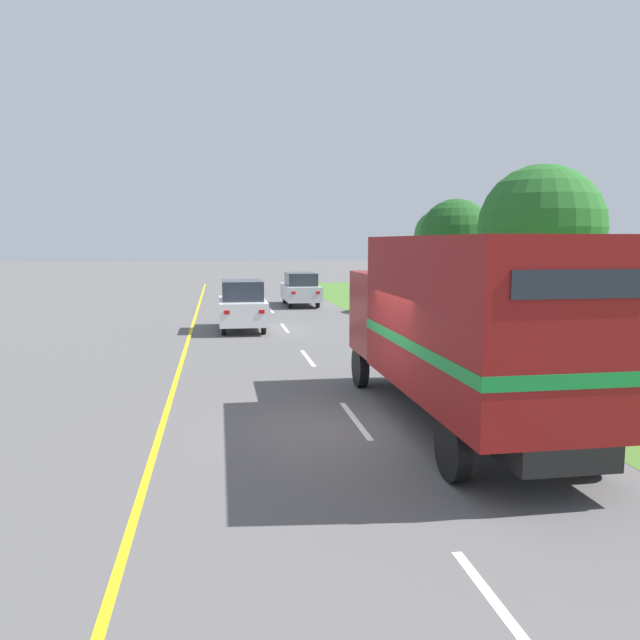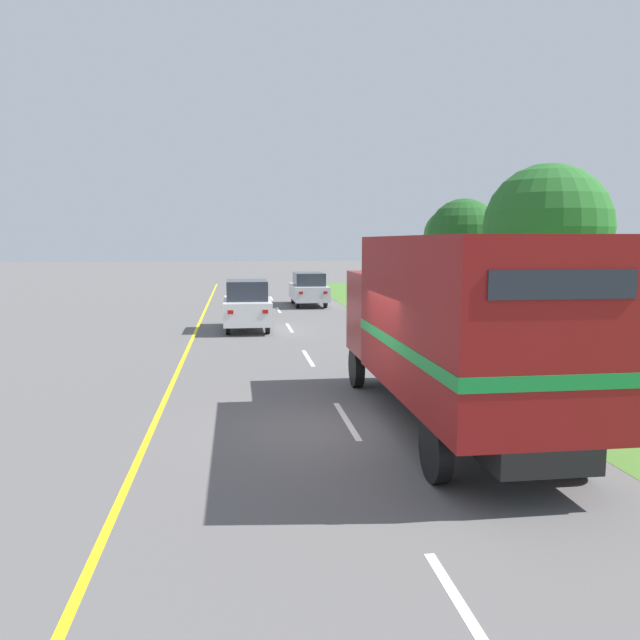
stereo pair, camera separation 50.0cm
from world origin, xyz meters
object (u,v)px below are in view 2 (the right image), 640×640
(lead_car_silver_ahead, at_px, (309,289))
(highway_sign, at_px, (557,299))
(lead_car_white, at_px, (247,305))
(delineator_post, at_px, (532,377))
(roadside_tree_far, at_px, (450,236))
(roadside_tree_near, at_px, (547,228))
(roadside_tree_mid, at_px, (464,235))
(horse_trailer_truck, at_px, (454,324))

(lead_car_silver_ahead, xyz_separation_m, highway_sign, (4.81, -17.57, 0.99))
(lead_car_white, xyz_separation_m, highway_sign, (8.29, -8.55, 0.93))
(lead_car_silver_ahead, bearing_deg, highway_sign, -74.67)
(highway_sign, height_order, delineator_post, highway_sign)
(highway_sign, distance_m, roadside_tree_far, 20.36)
(roadside_tree_near, distance_m, delineator_post, 10.91)
(lead_car_white, bearing_deg, roadside_tree_mid, 24.53)
(roadside_tree_mid, distance_m, roadside_tree_far, 6.71)
(lead_car_white, bearing_deg, highway_sign, -45.88)
(lead_car_white, height_order, lead_car_silver_ahead, lead_car_white)
(roadside_tree_mid, relative_size, roadside_tree_far, 1.03)
(horse_trailer_truck, relative_size, highway_sign, 2.64)
(roadside_tree_far, height_order, delineator_post, roadside_tree_far)
(lead_car_white, distance_m, roadside_tree_near, 11.66)
(lead_car_silver_ahead, xyz_separation_m, delineator_post, (2.55, -20.83, -0.41))
(lead_car_white, relative_size, roadside_tree_near, 0.61)
(lead_car_white, bearing_deg, lead_car_silver_ahead, 68.94)
(delineator_post, bearing_deg, highway_sign, 55.26)
(roadside_tree_far, bearing_deg, lead_car_silver_ahead, -165.09)
(highway_sign, bearing_deg, lead_car_white, 134.12)
(horse_trailer_truck, height_order, roadside_tree_near, roadside_tree_near)
(horse_trailer_truck, xyz_separation_m, delineator_post, (2.50, 1.88, -1.48))
(horse_trailer_truck, bearing_deg, delineator_post, 36.92)
(lead_car_silver_ahead, relative_size, roadside_tree_far, 0.79)
(roadside_tree_near, bearing_deg, highway_sign, -114.46)
(lead_car_silver_ahead, bearing_deg, roadside_tree_far, 14.91)
(lead_car_white, distance_m, roadside_tree_far, 16.89)
(roadside_tree_near, distance_m, roadside_tree_mid, 7.54)
(roadside_tree_near, bearing_deg, roadside_tree_mid, 92.82)
(highway_sign, distance_m, roadside_tree_near, 6.74)
(horse_trailer_truck, bearing_deg, lead_car_silver_ahead, 90.13)
(horse_trailer_truck, height_order, delineator_post, horse_trailer_truck)
(lead_car_white, xyz_separation_m, roadside_tree_near, (10.95, -2.70, 2.98))
(horse_trailer_truck, height_order, roadside_tree_far, roadside_tree_far)
(lead_car_silver_ahead, xyz_separation_m, roadside_tree_mid, (7.10, -4.19, 2.86))
(lead_car_white, relative_size, roadside_tree_mid, 0.69)
(roadside_tree_mid, bearing_deg, lead_car_silver_ahead, 149.43)
(horse_trailer_truck, height_order, roadside_tree_mid, roadside_tree_mid)
(lead_car_silver_ahead, height_order, highway_sign, highway_sign)
(horse_trailer_truck, xyz_separation_m, roadside_tree_mid, (7.05, 18.52, 1.79))
(roadside_tree_near, height_order, roadside_tree_far, roadside_tree_near)
(highway_sign, distance_m, delineator_post, 4.21)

